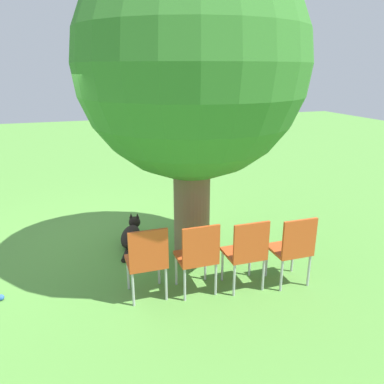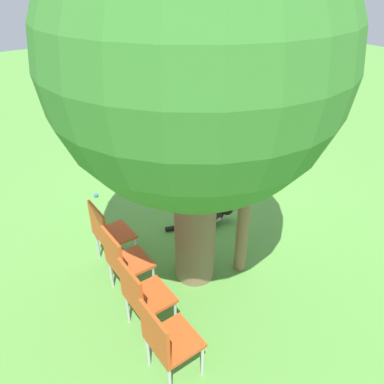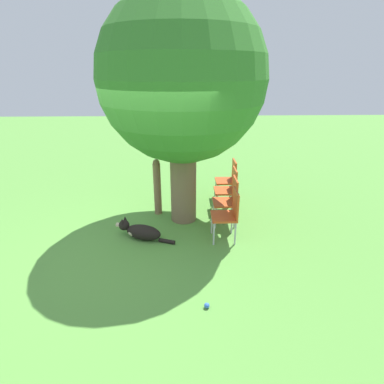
{
  "view_description": "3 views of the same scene",
  "coord_description": "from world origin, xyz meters",
  "px_view_note": "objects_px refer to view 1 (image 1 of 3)",
  "views": [
    {
      "loc": [
        5.29,
        -0.56,
        2.55
      ],
      "look_at": [
        0.87,
        0.9,
        1.02
      ],
      "focal_mm": 35.0,
      "sensor_mm": 36.0,
      "label": 1
    },
    {
      "loc": [
        2.88,
        3.72,
        3.37
      ],
      "look_at": [
        0.72,
        0.77,
        1.11
      ],
      "focal_mm": 35.0,
      "sensor_mm": 36.0,
      "label": 2
    },
    {
      "loc": [
        0.77,
        -4.39,
        2.76
      ],
      "look_at": [
        0.94,
        0.85,
        0.6
      ],
      "focal_mm": 28.0,
      "sensor_mm": 36.0,
      "label": 3
    }
  ],
  "objects_px": {
    "oak_tree": "(192,66)",
    "red_chair_3": "(293,246)",
    "dog": "(131,234)",
    "red_chair_0": "(147,258)",
    "red_chair_2": "(247,250)",
    "tennis_ball": "(1,297)",
    "fence_post": "(197,205)",
    "red_chair_1": "(198,254)"
  },
  "relations": [
    {
      "from": "red_chair_1",
      "to": "dog",
      "type": "bearing_deg",
      "value": 18.12
    },
    {
      "from": "red_chair_2",
      "to": "red_chair_3",
      "type": "height_order",
      "value": "same"
    },
    {
      "from": "dog",
      "to": "tennis_ball",
      "type": "distance_m",
      "value": 1.98
    },
    {
      "from": "oak_tree",
      "to": "dog",
      "type": "xyz_separation_m",
      "value": [
        -0.76,
        -0.73,
        -2.44
      ]
    },
    {
      "from": "dog",
      "to": "red_chair_1",
      "type": "xyz_separation_m",
      "value": [
        1.61,
        0.52,
        0.38
      ]
    },
    {
      "from": "oak_tree",
      "to": "fence_post",
      "type": "distance_m",
      "value": 2.08
    },
    {
      "from": "oak_tree",
      "to": "fence_post",
      "type": "bearing_deg",
      "value": 153.38
    },
    {
      "from": "red_chair_0",
      "to": "dog",
      "type": "bearing_deg",
      "value": -1.91
    },
    {
      "from": "fence_post",
      "to": "red_chair_1",
      "type": "bearing_deg",
      "value": -18.78
    },
    {
      "from": "dog",
      "to": "fence_post",
      "type": "xyz_separation_m",
      "value": [
        0.24,
        0.99,
        0.45
      ]
    },
    {
      "from": "red_chair_1",
      "to": "red_chair_2",
      "type": "xyz_separation_m",
      "value": [
        0.09,
        0.58,
        0.0
      ]
    },
    {
      "from": "oak_tree",
      "to": "tennis_ball",
      "type": "distance_m",
      "value": 3.52
    },
    {
      "from": "red_chair_2",
      "to": "dog",
      "type": "bearing_deg",
      "value": 33.11
    },
    {
      "from": "fence_post",
      "to": "red_chair_3",
      "type": "bearing_deg",
      "value": 24.07
    },
    {
      "from": "dog",
      "to": "red_chair_1",
      "type": "relative_size",
      "value": 1.17
    },
    {
      "from": "red_chair_2",
      "to": "tennis_ball",
      "type": "relative_size",
      "value": 13.34
    },
    {
      "from": "fence_post",
      "to": "tennis_ball",
      "type": "distance_m",
      "value": 2.84
    },
    {
      "from": "dog",
      "to": "red_chair_0",
      "type": "xyz_separation_m",
      "value": [
        1.53,
        -0.06,
        0.38
      ]
    },
    {
      "from": "fence_post",
      "to": "red_chair_3",
      "type": "relative_size",
      "value": 1.27
    },
    {
      "from": "red_chair_1",
      "to": "red_chair_3",
      "type": "relative_size",
      "value": 1.0
    },
    {
      "from": "oak_tree",
      "to": "red_chair_0",
      "type": "bearing_deg",
      "value": -45.69
    },
    {
      "from": "oak_tree",
      "to": "red_chair_0",
      "type": "xyz_separation_m",
      "value": [
        0.76,
        -0.78,
        -2.06
      ]
    },
    {
      "from": "fence_post",
      "to": "red_chair_2",
      "type": "xyz_separation_m",
      "value": [
        1.46,
        0.11,
        -0.06
      ]
    },
    {
      "from": "oak_tree",
      "to": "red_chair_0",
      "type": "relative_size",
      "value": 4.44
    },
    {
      "from": "red_chair_1",
      "to": "tennis_ball",
      "type": "relative_size",
      "value": 13.34
    },
    {
      "from": "oak_tree",
      "to": "red_chair_3",
      "type": "relative_size",
      "value": 4.44
    },
    {
      "from": "dog",
      "to": "red_chair_0",
      "type": "distance_m",
      "value": 1.57
    },
    {
      "from": "fence_post",
      "to": "tennis_ball",
      "type": "bearing_deg",
      "value": -73.57
    },
    {
      "from": "oak_tree",
      "to": "red_chair_1",
      "type": "distance_m",
      "value": 2.24
    },
    {
      "from": "red_chair_1",
      "to": "red_chair_3",
      "type": "xyz_separation_m",
      "value": [
        0.17,
        1.16,
        0.0
      ]
    },
    {
      "from": "dog",
      "to": "tennis_ball",
      "type": "relative_size",
      "value": 15.57
    },
    {
      "from": "dog",
      "to": "red_chair_2",
      "type": "bearing_deg",
      "value": -127.48
    },
    {
      "from": "oak_tree",
      "to": "fence_post",
      "type": "height_order",
      "value": "oak_tree"
    },
    {
      "from": "dog",
      "to": "tennis_ball",
      "type": "height_order",
      "value": "dog"
    },
    {
      "from": "red_chair_0",
      "to": "red_chair_3",
      "type": "relative_size",
      "value": 1.0
    },
    {
      "from": "oak_tree",
      "to": "red_chair_3",
      "type": "distance_m",
      "value": 2.49
    },
    {
      "from": "red_chair_1",
      "to": "tennis_ball",
      "type": "bearing_deg",
      "value": 75.5
    },
    {
      "from": "fence_post",
      "to": "tennis_ball",
      "type": "relative_size",
      "value": 16.97
    },
    {
      "from": "red_chair_0",
      "to": "red_chair_2",
      "type": "xyz_separation_m",
      "value": [
        0.17,
        1.16,
        0.0
      ]
    },
    {
      "from": "fence_post",
      "to": "red_chair_0",
      "type": "distance_m",
      "value": 1.66
    },
    {
      "from": "fence_post",
      "to": "red_chair_1",
      "type": "relative_size",
      "value": 1.27
    },
    {
      "from": "red_chair_3",
      "to": "tennis_ball",
      "type": "xyz_separation_m",
      "value": [
        -0.75,
        -3.37,
        -0.49
      ]
    }
  ]
}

